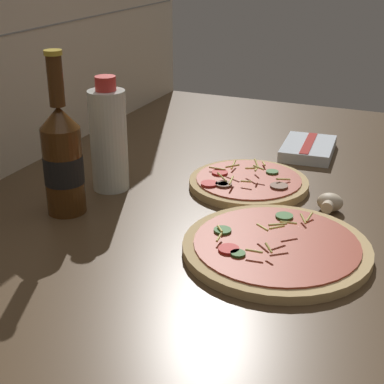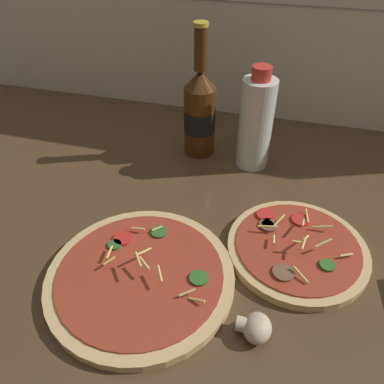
{
  "view_description": "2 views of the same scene",
  "coord_description": "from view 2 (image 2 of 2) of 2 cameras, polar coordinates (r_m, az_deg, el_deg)",
  "views": [
    {
      "loc": [
        -86.02,
        -33.58,
        47.03
      ],
      "look_at": [
        -3.41,
        2.31,
        7.98
      ],
      "focal_mm": 55.0,
      "sensor_mm": 36.0,
      "label": 1
    },
    {
      "loc": [
        9.13,
        -46.98,
        49.77
      ],
      "look_at": [
        -4.37,
        2.8,
        7.88
      ],
      "focal_mm": 35.0,
      "sensor_mm": 36.0,
      "label": 2
    }
  ],
  "objects": [
    {
      "name": "oil_bottle",
      "position": [
        0.79,
        9.69,
        10.36
      ],
      "size": [
        6.94,
        6.94,
        21.74
      ],
      "color": "silver",
      "rests_on": "counter_slab"
    },
    {
      "name": "tile_backsplash",
      "position": [
        0.95,
        10.43,
        26.53
      ],
      "size": [
        160.0,
        1.13,
        60.0
      ],
      "color": "beige",
      "rests_on": "ground"
    },
    {
      "name": "pizza_near",
      "position": [
        0.6,
        -7.81,
        -12.6
      ],
      "size": [
        28.97,
        28.97,
        5.01
      ],
      "color": "tan",
      "rests_on": "counter_slab"
    },
    {
      "name": "beer_bottle",
      "position": [
        0.82,
        1.18,
        12.13
      ],
      "size": [
        6.87,
        6.87,
        28.23
      ],
      "color": "#47280F",
      "rests_on": "counter_slab"
    },
    {
      "name": "mushroom_left",
      "position": [
        0.54,
        9.63,
        -19.69
      ],
      "size": [
        4.81,
        4.58,
        3.21
      ],
      "color": "beige",
      "rests_on": "counter_slab"
    },
    {
      "name": "counter_slab",
      "position": [
        0.68,
        2.95,
        -6.37
      ],
      "size": [
        160.0,
        90.0,
        2.5
      ],
      "color": "#4C3823",
      "rests_on": "ground"
    },
    {
      "name": "pizza_far",
      "position": [
        0.65,
        15.68,
        -8.28
      ],
      "size": [
        23.09,
        23.09,
        4.43
      ],
      "color": "tan",
      "rests_on": "counter_slab"
    }
  ]
}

